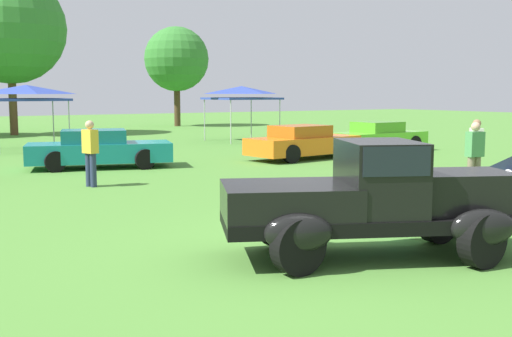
{
  "coord_description": "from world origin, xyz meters",
  "views": [
    {
      "loc": [
        -5.69,
        -7.26,
        2.38
      ],
      "look_at": [
        -0.09,
        1.99,
        1.06
      ],
      "focal_mm": 43.45,
      "sensor_mm": 36.0,
      "label": 1
    }
  ],
  "objects_px": {
    "show_car_lime": "(380,137)",
    "canopy_tent_right_field": "(242,92)",
    "show_car_orange": "(303,142)",
    "feature_pickup_truck": "(374,199)",
    "canopy_tent_center_field": "(26,92)",
    "neighbor_convertible": "(503,190)",
    "show_car_teal": "(99,149)",
    "spectator_between_cars": "(476,149)",
    "spectator_by_row": "(90,151)",
    "spectator_far_side": "(474,154)"
  },
  "relations": [
    {
      "from": "show_car_lime",
      "to": "canopy_tent_right_field",
      "type": "bearing_deg",
      "value": 104.71
    },
    {
      "from": "canopy_tent_right_field",
      "to": "show_car_orange",
      "type": "bearing_deg",
      "value": -105.13
    },
    {
      "from": "feature_pickup_truck",
      "to": "canopy_tent_center_field",
      "type": "relative_size",
      "value": 1.48
    },
    {
      "from": "neighbor_convertible",
      "to": "canopy_tent_right_field",
      "type": "bearing_deg",
      "value": 74.13
    },
    {
      "from": "feature_pickup_truck",
      "to": "canopy_tent_right_field",
      "type": "distance_m",
      "value": 22.1
    },
    {
      "from": "feature_pickup_truck",
      "to": "show_car_orange",
      "type": "xyz_separation_m",
      "value": [
        7.0,
        11.54,
        -0.27
      ]
    },
    {
      "from": "show_car_teal",
      "to": "show_car_lime",
      "type": "relative_size",
      "value": 1.18
    },
    {
      "from": "show_car_teal",
      "to": "show_car_orange",
      "type": "xyz_separation_m",
      "value": [
        7.15,
        -1.17,
        -0.0
      ]
    },
    {
      "from": "spectator_between_cars",
      "to": "canopy_tent_center_field",
      "type": "height_order",
      "value": "canopy_tent_center_field"
    },
    {
      "from": "neighbor_convertible",
      "to": "feature_pickup_truck",
      "type": "bearing_deg",
      "value": -169.56
    },
    {
      "from": "show_car_teal",
      "to": "spectator_by_row",
      "type": "bearing_deg",
      "value": -109.75
    },
    {
      "from": "show_car_lime",
      "to": "spectator_far_side",
      "type": "height_order",
      "value": "spectator_far_side"
    },
    {
      "from": "show_car_orange",
      "to": "spectator_between_cars",
      "type": "height_order",
      "value": "spectator_between_cars"
    },
    {
      "from": "show_car_teal",
      "to": "canopy_tent_right_field",
      "type": "height_order",
      "value": "canopy_tent_right_field"
    },
    {
      "from": "neighbor_convertible",
      "to": "canopy_tent_center_field",
      "type": "relative_size",
      "value": 1.52
    },
    {
      "from": "show_car_lime",
      "to": "spectator_by_row",
      "type": "bearing_deg",
      "value": -165.39
    },
    {
      "from": "spectator_far_side",
      "to": "spectator_by_row",
      "type": "bearing_deg",
      "value": 143.6
    },
    {
      "from": "show_car_teal",
      "to": "spectator_far_side",
      "type": "distance_m",
      "value": 11.34
    },
    {
      "from": "feature_pickup_truck",
      "to": "spectator_by_row",
      "type": "bearing_deg",
      "value": 99.67
    },
    {
      "from": "show_car_teal",
      "to": "show_car_orange",
      "type": "bearing_deg",
      "value": -9.26
    },
    {
      "from": "show_car_orange",
      "to": "spectator_by_row",
      "type": "distance_m",
      "value": 8.93
    },
    {
      "from": "feature_pickup_truck",
      "to": "show_car_lime",
      "type": "xyz_separation_m",
      "value": [
        11.33,
        12.24,
        -0.27
      ]
    },
    {
      "from": "spectator_far_side",
      "to": "show_car_lime",
      "type": "bearing_deg",
      "value": 59.89
    },
    {
      "from": "neighbor_convertible",
      "to": "spectator_by_row",
      "type": "xyz_separation_m",
      "value": [
        -5.32,
        8.19,
        0.33
      ]
    },
    {
      "from": "canopy_tent_right_field",
      "to": "spectator_by_row",
      "type": "bearing_deg",
      "value": -134.22
    },
    {
      "from": "spectator_by_row",
      "to": "canopy_tent_center_field",
      "type": "distance_m",
      "value": 11.67
    },
    {
      "from": "canopy_tent_center_field",
      "to": "canopy_tent_right_field",
      "type": "height_order",
      "value": "same"
    },
    {
      "from": "show_car_orange",
      "to": "canopy_tent_right_field",
      "type": "height_order",
      "value": "canopy_tent_right_field"
    },
    {
      "from": "show_car_orange",
      "to": "canopy_tent_right_field",
      "type": "distance_m",
      "value": 8.95
    },
    {
      "from": "feature_pickup_truck",
      "to": "spectator_by_row",
      "type": "distance_m",
      "value": 9.02
    },
    {
      "from": "show_car_orange",
      "to": "spectator_far_side",
      "type": "distance_m",
      "value": 8.33
    },
    {
      "from": "spectator_by_row",
      "to": "feature_pickup_truck",
      "type": "bearing_deg",
      "value": -80.33
    },
    {
      "from": "show_car_teal",
      "to": "show_car_lime",
      "type": "bearing_deg",
      "value": -2.34
    },
    {
      "from": "canopy_tent_center_field",
      "to": "spectator_far_side",
      "type": "bearing_deg",
      "value": -68.14
    },
    {
      "from": "spectator_far_side",
      "to": "canopy_tent_center_field",
      "type": "distance_m",
      "value": 18.57
    },
    {
      "from": "show_car_teal",
      "to": "canopy_tent_center_field",
      "type": "height_order",
      "value": "canopy_tent_center_field"
    },
    {
      "from": "neighbor_convertible",
      "to": "show_car_orange",
      "type": "xyz_separation_m",
      "value": [
        3.2,
        10.84,
        0.02
      ]
    },
    {
      "from": "spectator_by_row",
      "to": "show_car_orange",
      "type": "bearing_deg",
      "value": 17.27
    },
    {
      "from": "neighbor_convertible",
      "to": "show_car_lime",
      "type": "bearing_deg",
      "value": 56.9
    },
    {
      "from": "neighbor_convertible",
      "to": "canopy_tent_center_field",
      "type": "distance_m",
      "value": 20.34
    },
    {
      "from": "spectator_between_cars",
      "to": "spectator_by_row",
      "type": "relative_size",
      "value": 1.0
    },
    {
      "from": "spectator_between_cars",
      "to": "canopy_tent_right_field",
      "type": "distance_m",
      "value": 15.9
    },
    {
      "from": "neighbor_convertible",
      "to": "show_car_lime",
      "type": "relative_size",
      "value": 1.14
    },
    {
      "from": "show_car_teal",
      "to": "spectator_by_row",
      "type": "height_order",
      "value": "spectator_by_row"
    },
    {
      "from": "neighbor_convertible",
      "to": "show_car_orange",
      "type": "relative_size",
      "value": 1.02
    },
    {
      "from": "neighbor_convertible",
      "to": "spectator_between_cars",
      "type": "relative_size",
      "value": 2.73
    },
    {
      "from": "spectator_between_cars",
      "to": "canopy_tent_center_field",
      "type": "relative_size",
      "value": 0.56
    },
    {
      "from": "spectator_far_side",
      "to": "canopy_tent_right_field",
      "type": "distance_m",
      "value": 17.1
    },
    {
      "from": "show_car_teal",
      "to": "canopy_tent_center_field",
      "type": "bearing_deg",
      "value": 94.61
    },
    {
      "from": "neighbor_convertible",
      "to": "canopy_tent_right_field",
      "type": "xyz_separation_m",
      "value": [
        5.48,
        19.29,
        1.84
      ]
    }
  ]
}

